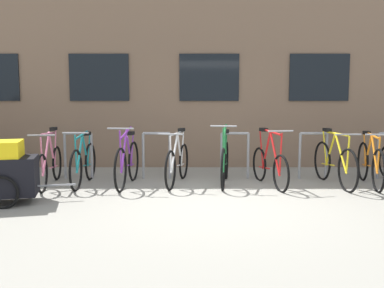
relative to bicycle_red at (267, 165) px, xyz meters
name	(u,v)px	position (x,y,z in m)	size (l,w,h in m)	color
ground_plane	(215,203)	(-0.99, -1.25, -0.37)	(42.00, 42.00, 0.00)	gray
storefront_building	(202,65)	(-0.99, 5.88, 2.17)	(28.00, 7.89, 5.08)	#7A604C
bike_rack	(233,151)	(-0.54, 0.65, 0.17)	(6.56, 0.05, 0.90)	gray
bicycle_red	(267,165)	(0.00, 0.00, 0.00)	(0.49, 1.61, 1.04)	black
bicycle_yellow	(332,163)	(1.16, 0.05, 0.03)	(0.44, 1.82, 1.01)	black
bicycle_white	(175,163)	(-1.63, 0.19, 0.01)	(0.50, 1.70, 1.00)	black
bicycle_green	(223,162)	(-0.77, 0.18, 0.03)	(0.44, 1.76, 1.11)	black
bicycle_teal	(81,163)	(-3.30, 0.10, 0.01)	(0.44, 1.68, 1.00)	black
bicycle_purple	(125,163)	(-2.51, 0.03, 0.03)	(0.44, 1.72, 1.08)	black
bicycle_orange	(368,163)	(1.78, 0.01, 0.02)	(0.45, 1.76, 0.98)	black
bicycle_pink	(48,165)	(-3.88, 0.03, 0.00)	(0.44, 1.75, 1.03)	black
bike_trailer	(1,171)	(-4.13, -1.25, 0.12)	(1.48, 0.79, 0.94)	black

